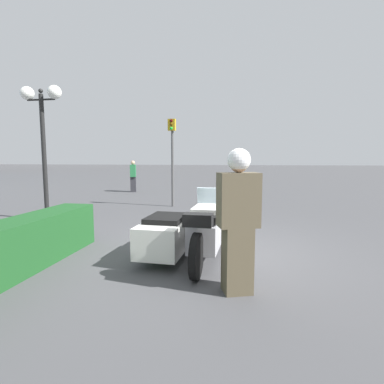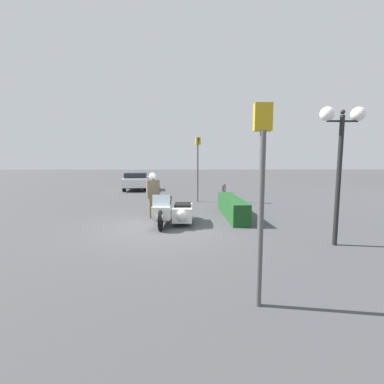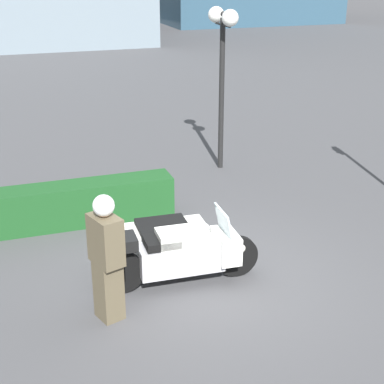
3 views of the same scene
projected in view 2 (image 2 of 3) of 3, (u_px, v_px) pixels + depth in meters
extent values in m
plane|color=#424244|center=(162.00, 228.00, 8.85)|extent=(160.00, 160.00, 0.00)
cylinder|color=black|center=(161.00, 221.00, 8.44)|extent=(0.67, 0.13, 0.67)
cylinder|color=black|center=(167.00, 210.00, 10.25)|extent=(0.67, 0.13, 0.67)
cylinder|color=black|center=(183.00, 216.00, 9.52)|extent=(0.53, 0.12, 0.52)
cube|color=#B7B7BC|center=(164.00, 212.00, 9.33)|extent=(1.30, 0.52, 0.45)
cube|color=silver|center=(164.00, 203.00, 9.30)|extent=(0.72, 0.47, 0.24)
cube|color=black|center=(165.00, 202.00, 9.59)|extent=(0.53, 0.46, 0.12)
cube|color=silver|center=(161.00, 213.00, 8.60)|extent=(0.35, 0.63, 0.44)
cube|color=silver|center=(161.00, 201.00, 8.60)|extent=(0.14, 0.60, 0.40)
sphere|color=white|center=(160.00, 216.00, 8.38)|extent=(0.18, 0.18, 0.18)
cube|color=silver|center=(183.00, 213.00, 9.45)|extent=(1.47, 0.76, 0.50)
sphere|color=silver|center=(182.00, 215.00, 8.83)|extent=(0.47, 0.48, 0.48)
cube|color=black|center=(183.00, 205.00, 9.41)|extent=(0.82, 0.62, 0.09)
cube|color=black|center=(166.00, 198.00, 10.08)|extent=(0.26, 0.42, 0.18)
cube|color=brown|center=(153.00, 207.00, 10.52)|extent=(0.40, 0.43, 0.86)
cube|color=brown|center=(153.00, 188.00, 10.44)|extent=(0.45, 0.57, 0.68)
sphere|color=tan|center=(153.00, 177.00, 10.39)|extent=(0.23, 0.23, 0.23)
sphere|color=white|center=(153.00, 176.00, 10.38)|extent=(0.29, 0.29, 0.29)
cube|color=#19471E|center=(232.00, 207.00, 10.76)|extent=(3.99, 0.63, 0.79)
cylinder|color=black|center=(338.00, 182.00, 6.81)|extent=(0.12, 0.12, 3.45)
cylinder|color=black|center=(342.00, 121.00, 6.63)|extent=(0.05, 0.82, 0.05)
sphere|color=white|center=(358.00, 114.00, 6.62)|extent=(0.36, 0.36, 0.36)
sphere|color=white|center=(327.00, 114.00, 6.60)|extent=(0.36, 0.36, 0.36)
sphere|color=black|center=(343.00, 112.00, 6.60)|extent=(0.12, 0.12, 0.12)
cylinder|color=#4C4C4C|center=(261.00, 221.00, 3.87)|extent=(0.09, 0.09, 2.69)
cube|color=#B79319|center=(263.00, 117.00, 3.75)|extent=(0.15, 0.27, 0.40)
sphere|color=#410707|center=(262.00, 109.00, 3.81)|extent=(0.11, 0.11, 0.11)
sphere|color=#462D06|center=(262.00, 118.00, 3.82)|extent=(0.11, 0.11, 0.11)
sphere|color=green|center=(261.00, 127.00, 3.84)|extent=(0.11, 0.11, 0.11)
cylinder|color=#4C4C4C|center=(198.00, 174.00, 14.66)|extent=(0.09, 0.09, 3.25)
cube|color=#B79319|center=(198.00, 141.00, 14.40)|extent=(0.21, 0.29, 0.40)
sphere|color=#410707|center=(199.00, 139.00, 14.32)|extent=(0.11, 0.11, 0.11)
sphere|color=#462D06|center=(199.00, 141.00, 14.33)|extent=(0.11, 0.11, 0.11)
sphere|color=green|center=(198.00, 143.00, 14.35)|extent=(0.11, 0.11, 0.11)
cube|color=silver|center=(136.00, 182.00, 21.33)|extent=(4.26, 2.26, 0.68)
cube|color=black|center=(136.00, 175.00, 21.27)|extent=(2.29, 1.92, 0.42)
cylinder|color=black|center=(128.00, 185.00, 22.52)|extent=(0.68, 0.29, 0.66)
cylinder|color=black|center=(147.00, 184.00, 22.73)|extent=(0.68, 0.29, 0.66)
cylinder|color=black|center=(124.00, 187.00, 20.01)|extent=(0.68, 0.29, 0.66)
cylinder|color=black|center=(146.00, 187.00, 20.22)|extent=(0.68, 0.29, 0.66)
torus|color=black|center=(223.00, 190.00, 18.48)|extent=(0.64, 0.24, 0.66)
torus|color=black|center=(225.00, 188.00, 19.40)|extent=(0.64, 0.24, 0.66)
cylinder|color=#B21E1E|center=(224.00, 188.00, 18.94)|extent=(0.84, 0.31, 0.05)
cylinder|color=#B21E1E|center=(224.00, 186.00, 19.06)|extent=(0.04, 0.04, 0.31)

